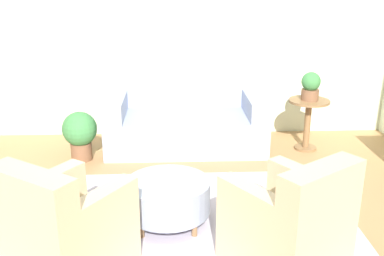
% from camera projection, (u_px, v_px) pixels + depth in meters
% --- Properties ---
extents(ground_plane, '(16.00, 16.00, 0.00)m').
position_uv_depth(ground_plane, '(178.00, 228.00, 4.00)').
color(ground_plane, '#AD7F51').
extents(wall_back, '(9.06, 0.12, 2.80)m').
position_uv_depth(wall_back, '(174.00, 33.00, 6.00)').
color(wall_back, beige).
rests_on(wall_back, ground_plane).
extents(rug, '(3.21, 2.27, 0.01)m').
position_uv_depth(rug, '(178.00, 227.00, 4.00)').
color(rug, '#BCB2C1').
rests_on(rug, ground_plane).
extents(couch, '(2.00, 0.99, 0.90)m').
position_uv_depth(couch, '(186.00, 122.00, 5.82)').
color(couch, '#8E99B2').
rests_on(couch, ground_plane).
extents(armchair_left, '(1.00, 1.03, 0.93)m').
position_uv_depth(armchair_left, '(65.00, 232.00, 3.26)').
color(armchair_left, '#C6B289').
rests_on(armchair_left, rug).
extents(armchair_right, '(1.00, 1.03, 0.93)m').
position_uv_depth(armchair_right, '(290.00, 227.00, 3.32)').
color(armchair_right, '#C6B289').
rests_on(armchair_right, rug).
extents(ottoman_table, '(0.76, 0.76, 0.41)m').
position_uv_depth(ottoman_table, '(168.00, 196.00, 3.99)').
color(ottoman_table, '#8E99B2').
rests_on(ottoman_table, rug).
extents(side_table, '(0.51, 0.51, 0.66)m').
position_uv_depth(side_table, '(308.00, 116.00, 5.67)').
color(side_table, olive).
rests_on(side_table, ground_plane).
extents(potted_plant_on_side_table, '(0.23, 0.23, 0.35)m').
position_uv_depth(potted_plant_on_side_table, '(311.00, 86.00, 5.54)').
color(potted_plant_on_side_table, brown).
rests_on(potted_plant_on_side_table, side_table).
extents(potted_plant_floor, '(0.41, 0.41, 0.60)m').
position_uv_depth(potted_plant_floor, '(80.00, 133.00, 5.36)').
color(potted_plant_floor, brown).
rests_on(potted_plant_floor, ground_plane).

